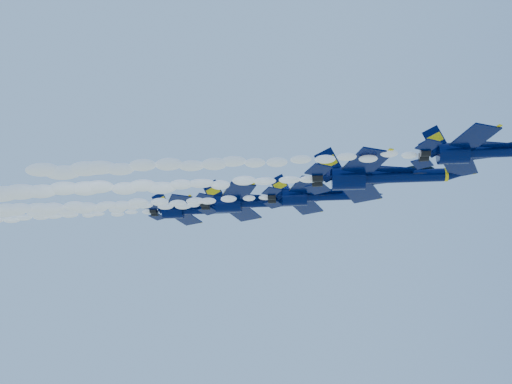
# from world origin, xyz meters

# --- Properties ---
(jet_lead) EXTENTS (15.87, 13.02, 5.90)m
(jet_lead) POSITION_xyz_m (19.24, -13.35, 150.97)
(jet_lead) COLOR #000934
(smoke_trail_jet_lead) EXTENTS (46.20, 1.90, 1.71)m
(smoke_trail_jet_lead) POSITION_xyz_m (-10.64, -13.35, 150.55)
(smoke_trail_jet_lead) COLOR white
(jet_second) EXTENTS (18.91, 15.51, 7.03)m
(jet_second) POSITION_xyz_m (8.42, -7.44, 151.14)
(jet_second) COLOR #000934
(smoke_trail_jet_second) EXTENTS (46.20, 2.26, 2.03)m
(smoke_trail_jet_second) POSITION_xyz_m (-22.76, -7.44, 150.68)
(smoke_trail_jet_second) COLOR white
(jet_third) EXTENTS (16.52, 13.55, 6.14)m
(jet_third) POSITION_xyz_m (1.25, 5.50, 154.61)
(jet_third) COLOR #000934
(smoke_trail_jet_third) EXTENTS (46.20, 1.97, 1.78)m
(smoke_trail_jet_third) POSITION_xyz_m (-28.91, 5.50, 154.19)
(smoke_trail_jet_third) COLOR white
(jet_fourth) EXTENTS (18.31, 15.02, 6.80)m
(jet_fourth) POSITION_xyz_m (-8.60, 10.81, 156.27)
(jet_fourth) COLOR #000934
(smoke_trail_jet_fourth) EXTENTS (46.20, 2.19, 1.97)m
(smoke_trail_jet_fourth) POSITION_xyz_m (-39.53, 10.81, 155.82)
(smoke_trail_jet_fourth) COLOR white
(jet_fifth) EXTENTS (15.95, 13.08, 5.93)m
(jet_fifth) POSITION_xyz_m (-19.05, 17.15, 157.98)
(jet_fifth) COLOR #000934
(smoke_trail_jet_fifth) EXTENTS (46.20, 1.90, 1.71)m
(smoke_trail_jet_fifth) POSITION_xyz_m (-48.96, 17.15, 157.56)
(smoke_trail_jet_fifth) COLOR white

